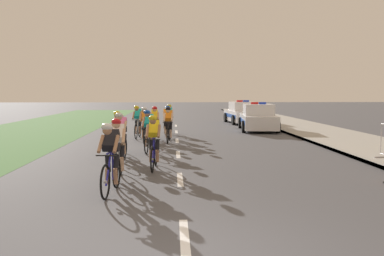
{
  "coord_description": "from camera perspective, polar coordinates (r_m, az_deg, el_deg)",
  "views": [
    {
      "loc": [
        -0.16,
        -4.77,
        2.16
      ],
      "look_at": [
        0.39,
        7.11,
        1.1
      ],
      "focal_mm": 38.02,
      "sensor_mm": 36.0,
      "label": 1
    }
  ],
  "objects": [
    {
      "name": "cyclist_lead",
      "position": [
        8.75,
        -11.34,
        -4.03
      ],
      "size": [
        0.44,
        1.72,
        1.56
      ],
      "color": "black",
      "rests_on": "ground"
    },
    {
      "name": "cyclist_seventh",
      "position": [
        17.4,
        -3.3,
        0.56
      ],
      "size": [
        0.44,
        1.72,
        1.56
      ],
      "color": "black",
      "rests_on": "ground"
    },
    {
      "name": "cyclist_eighth",
      "position": [
        17.29,
        -6.62,
        0.5
      ],
      "size": [
        0.42,
        1.72,
        1.56
      ],
      "color": "black",
      "rests_on": "ground"
    },
    {
      "name": "sidewalk_slab",
      "position": [
        20.39,
        19.51,
        -1.11
      ],
      "size": [
        3.75,
        60.0,
        0.12
      ],
      "primitive_type": "cube",
      "color": "#A3A099",
      "rests_on": "ground"
    },
    {
      "name": "cyclist_twelfth",
      "position": [
        20.87,
        -3.19,
        1.31
      ],
      "size": [
        0.42,
        1.72,
        1.56
      ],
      "color": "black",
      "rests_on": "ground"
    },
    {
      "name": "kerb_edge",
      "position": [
        19.78,
        14.68,
        -1.15
      ],
      "size": [
        0.16,
        60.0,
        0.13
      ],
      "primitive_type": "cube",
      "color": "#9E9E99",
      "rests_on": "ground"
    },
    {
      "name": "cyclist_fourth",
      "position": [
        12.95,
        -9.92,
        -1.07
      ],
      "size": [
        0.44,
        1.72,
        1.56
      ],
      "color": "black",
      "rests_on": "ground"
    },
    {
      "name": "cyclist_eleventh",
      "position": [
        19.02,
        -3.53,
        0.94
      ],
      "size": [
        0.46,
        1.72,
        1.56
      ],
      "color": "black",
      "rests_on": "ground"
    },
    {
      "name": "cyclist_second",
      "position": [
        10.18,
        -10.34,
        -2.74
      ],
      "size": [
        0.42,
        1.72,
        1.56
      ],
      "color": "black",
      "rests_on": "ground"
    },
    {
      "name": "lane_markings_centre",
      "position": [
        14.07,
        -1.96,
        -3.73
      ],
      "size": [
        0.14,
        25.6,
        0.01
      ],
      "color": "white",
      "rests_on": "ground"
    },
    {
      "name": "cyclist_third",
      "position": [
        11.35,
        -5.37,
        -1.88
      ],
      "size": [
        0.43,
        1.72,
        1.56
      ],
      "color": "black",
      "rests_on": "ground"
    },
    {
      "name": "police_car_nearest",
      "position": [
        23.08,
        9.25,
        1.35
      ],
      "size": [
        2.31,
        4.55,
        1.59
      ],
      "color": "silver",
      "rests_on": "ground"
    },
    {
      "name": "cyclist_tenth",
      "position": [
        18.23,
        -5.26,
        0.75
      ],
      "size": [
        0.43,
        1.72,
        1.56
      ],
      "color": "black",
      "rests_on": "ground"
    },
    {
      "name": "cyclist_ninth",
      "position": [
        19.14,
        -7.63,
        0.93
      ],
      "size": [
        0.44,
        1.72,
        1.56
      ],
      "color": "black",
      "rests_on": "ground"
    },
    {
      "name": "grass_verge",
      "position": [
        20.48,
        -25.32,
        -1.44
      ],
      "size": [
        7.0,
        60.0,
        0.01
      ],
      "primitive_type": "cube",
      "color": "#4C7F42",
      "rests_on": "ground"
    },
    {
      "name": "cyclist_sixth",
      "position": [
        14.59,
        -6.1,
        -0.34
      ],
      "size": [
        0.45,
        1.72,
        1.56
      ],
      "color": "black",
      "rests_on": "ground"
    },
    {
      "name": "police_car_second",
      "position": [
        28.2,
        7.08,
        2.04
      ],
      "size": [
        2.2,
        4.5,
        1.59
      ],
      "color": "white",
      "rests_on": "ground"
    },
    {
      "name": "cyclist_fifth",
      "position": [
        14.01,
        -10.28,
        -0.62
      ],
      "size": [
        0.42,
        1.72,
        1.56
      ],
      "color": "black",
      "rests_on": "ground"
    }
  ]
}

